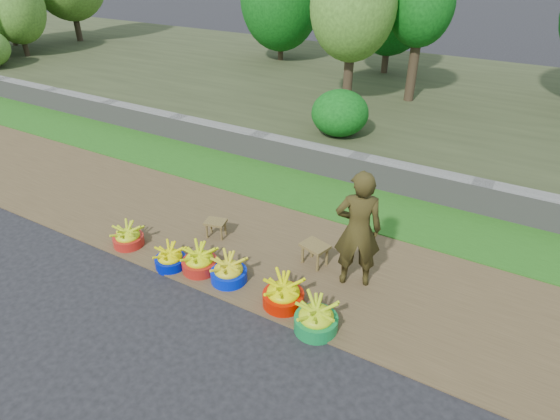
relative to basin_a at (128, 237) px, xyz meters
The scene contains 15 objects.
ground_plane 2.24m from the basin_a, ahead, with size 120.00×120.00×0.00m, color black.
dirt_shoulder 2.42m from the basin_a, 23.17° to the left, with size 80.00×2.50×0.02m, color brown.
grass_verge 3.69m from the basin_a, 53.06° to the left, with size 80.00×1.50×0.04m, color #266519.
retaining_wall 4.40m from the basin_a, 59.73° to the left, with size 80.00×0.35×0.55m, color slate.
earth_bank 8.98m from the basin_a, 75.70° to the left, with size 80.00×10.00×0.50m, color #373F22.
vegetation 8.46m from the basin_a, 82.30° to the left, with size 35.66×8.39×4.43m.
basin_a is the anchor object (origin of this frame).
basin_b 0.93m from the basin_a, ahead, with size 0.44×0.44×0.33m.
basin_c 1.34m from the basin_a, ahead, with size 0.51×0.51×0.38m.
basin_d 1.84m from the basin_a, ahead, with size 0.50×0.50×0.37m.
basin_e 2.73m from the basin_a, ahead, with size 0.54×0.54×0.40m.
basin_f 3.28m from the basin_a, ahead, with size 0.53×0.53×0.40m.
stool_left 1.34m from the basin_a, 40.19° to the left, with size 0.37×0.32×0.28m.
stool_right 2.87m from the basin_a, 20.34° to the left, with size 0.44×0.38×0.33m.
vendor_woman 3.52m from the basin_a, 15.27° to the left, with size 0.61×0.40×1.68m, color black.
Camera 1 is at (2.78, -3.68, 4.12)m, focal length 30.00 mm.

